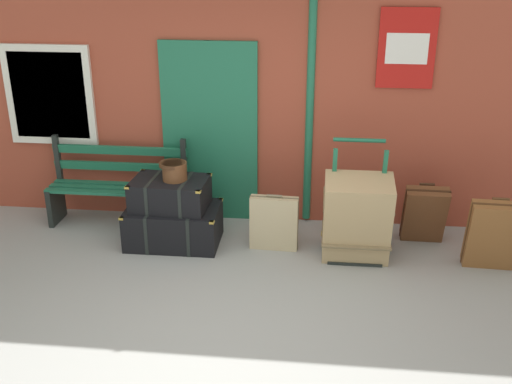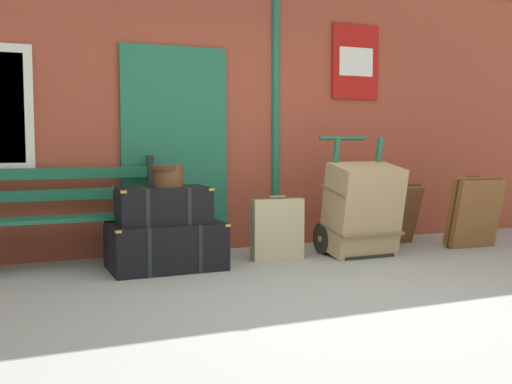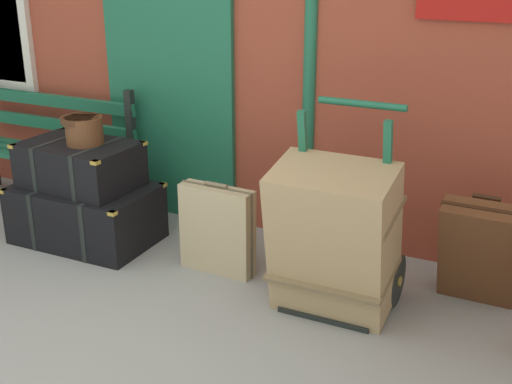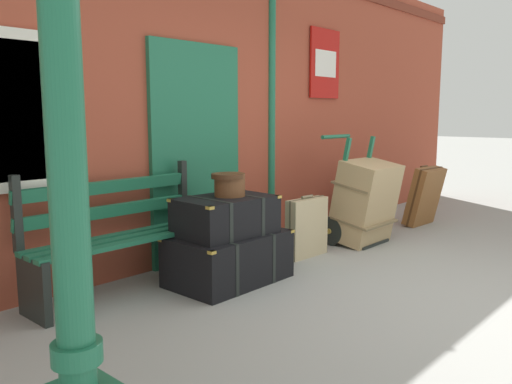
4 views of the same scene
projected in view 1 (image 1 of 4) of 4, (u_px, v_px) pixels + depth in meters
name	position (u px, v px, depth m)	size (l,w,h in m)	color
ground_plane	(221.00, 339.00, 5.11)	(60.00, 60.00, 0.00)	gray
brick_facade	(252.00, 84.00, 6.89)	(10.40, 0.35, 3.20)	#9E422D
platform_bench	(118.00, 187.00, 7.08)	(1.60, 0.43, 1.01)	#1E6647
steamer_trunk_base	(174.00, 225.00, 6.67)	(1.01, 0.66, 0.43)	black
steamer_trunk_middle	(170.00, 194.00, 6.54)	(0.84, 0.59, 0.33)	black
round_hatbox	(174.00, 170.00, 6.44)	(0.29, 0.28, 0.20)	brown
porters_trolley	(355.00, 228.00, 6.45)	(0.71, 0.58, 1.20)	black
large_brown_trunk	(357.00, 218.00, 6.22)	(0.70, 0.59, 0.94)	tan
suitcase_oxblood	(496.00, 235.00, 6.05)	(0.58, 0.35, 0.78)	brown
suitcase_umber	(274.00, 223.00, 6.52)	(0.53, 0.16, 0.63)	tan
suitcase_olive	(424.00, 214.00, 6.61)	(0.47, 0.38, 0.70)	brown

